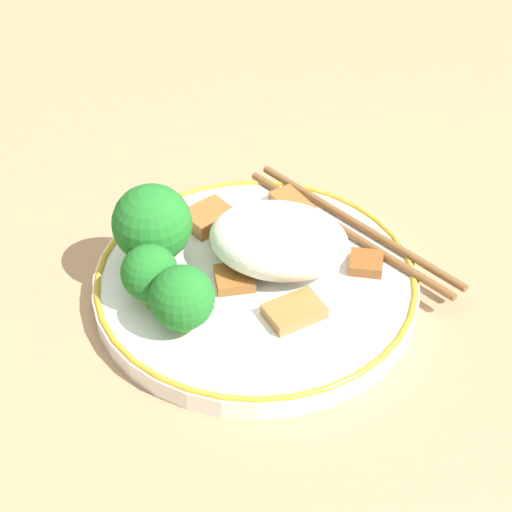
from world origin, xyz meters
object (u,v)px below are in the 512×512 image
at_px(plate, 256,282).
at_px(broccoli_back_center, 150,274).
at_px(broccoli_back_right, 182,298).
at_px(chopsticks, 352,228).
at_px(broccoli_back_left, 153,222).

height_order(plate, broccoli_back_center, broccoli_back_center).
xyz_separation_m(broccoli_back_center, broccoli_back_right, (0.03, -0.02, 0.00)).
height_order(broccoli_back_center, chopsticks, broccoli_back_center).
distance_m(broccoli_back_left, chopsticks, 0.16).
xyz_separation_m(plate, broccoli_back_center, (-0.07, -0.04, 0.03)).
bearing_deg(broccoli_back_right, broccoli_back_left, 121.16).
relative_size(plate, broccoli_back_left, 3.54).
xyz_separation_m(broccoli_back_left, broccoli_back_right, (0.04, -0.06, -0.01)).
bearing_deg(broccoli_back_right, chopsticks, 50.45).
bearing_deg(chopsticks, plate, -134.06).
bearing_deg(broccoli_back_left, chopsticks, 24.60).
xyz_separation_m(plate, broccoli_back_left, (-0.08, 0.00, 0.04)).
bearing_deg(broccoli_back_left, broccoli_back_right, -58.84).
relative_size(plate, broccoli_back_right, 4.85).
distance_m(plate, chopsticks, 0.09).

